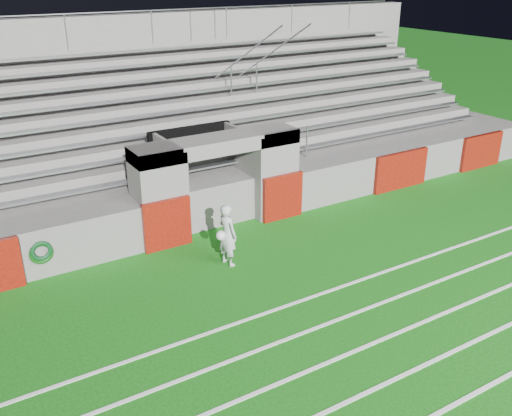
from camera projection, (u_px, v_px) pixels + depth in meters
ground at (288, 277)px, 13.58m from camera, size 90.00×90.00×0.00m
field_markings at (455, 404)px, 9.66m from camera, size 28.00×8.09×0.01m
stadium_structure at (156, 137)px, 19.24m from camera, size 26.00×8.48×5.42m
goalkeeper_with_ball at (227, 235)px, 13.87m from camera, size 0.69×0.71×1.60m
hose_coil at (41, 252)px, 13.21m from camera, size 0.56×0.15×0.61m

